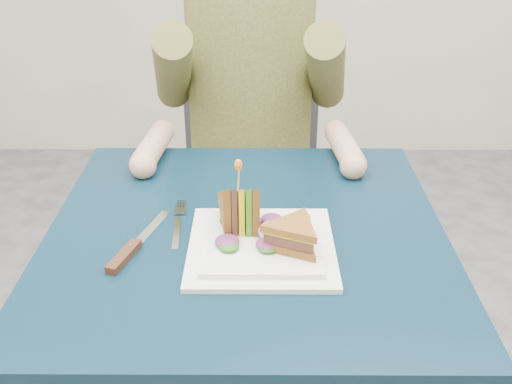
{
  "coord_description": "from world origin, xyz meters",
  "views": [
    {
      "loc": [
        0.02,
        -0.97,
        1.33
      ],
      "look_at": [
        0.02,
        -0.02,
        0.82
      ],
      "focal_mm": 42.0,
      "sensor_mm": 36.0,
      "label": 1
    }
  ],
  "objects_px": {
    "plate": "(261,245)",
    "knife": "(130,251)",
    "diner": "(250,50)",
    "sandwich_upright": "(239,211)",
    "fork": "(178,225)",
    "chair": "(251,161)",
    "sandwich_flat": "(294,236)",
    "table": "(246,263)"
  },
  "relations": [
    {
      "from": "plate",
      "to": "sandwich_upright",
      "type": "relative_size",
      "value": 1.81
    },
    {
      "from": "sandwich_upright",
      "to": "knife",
      "type": "distance_m",
      "value": 0.21
    },
    {
      "from": "table",
      "to": "fork",
      "type": "bearing_deg",
      "value": 175.92
    },
    {
      "from": "table",
      "to": "knife",
      "type": "distance_m",
      "value": 0.24
    },
    {
      "from": "diner",
      "to": "sandwich_upright",
      "type": "height_order",
      "value": "diner"
    },
    {
      "from": "plate",
      "to": "knife",
      "type": "height_order",
      "value": "plate"
    },
    {
      "from": "table",
      "to": "diner",
      "type": "height_order",
      "value": "diner"
    },
    {
      "from": "table",
      "to": "plate",
      "type": "relative_size",
      "value": 2.88
    },
    {
      "from": "diner",
      "to": "sandwich_upright",
      "type": "distance_m",
      "value": 0.64
    },
    {
      "from": "diner",
      "to": "table",
      "type": "bearing_deg",
      "value": -90.0
    },
    {
      "from": "table",
      "to": "plate",
      "type": "bearing_deg",
      "value": -67.88
    },
    {
      "from": "chair",
      "to": "plate",
      "type": "bearing_deg",
      "value": -87.88
    },
    {
      "from": "plate",
      "to": "sandwich_flat",
      "type": "relative_size",
      "value": 1.69
    },
    {
      "from": "chair",
      "to": "diner",
      "type": "bearing_deg",
      "value": -90.0
    },
    {
      "from": "plate",
      "to": "sandwich_flat",
      "type": "bearing_deg",
      "value": -24.44
    },
    {
      "from": "diner",
      "to": "chair",
      "type": "bearing_deg",
      "value": 90.0
    },
    {
      "from": "sandwich_upright",
      "to": "fork",
      "type": "bearing_deg",
      "value": 163.46
    },
    {
      "from": "plate",
      "to": "sandwich_flat",
      "type": "distance_m",
      "value": 0.07
    },
    {
      "from": "diner",
      "to": "sandwich_upright",
      "type": "relative_size",
      "value": 5.19
    },
    {
      "from": "diner",
      "to": "knife",
      "type": "relative_size",
      "value": 3.44
    },
    {
      "from": "diner",
      "to": "fork",
      "type": "xyz_separation_m",
      "value": [
        -0.13,
        -0.59,
        -0.18
      ]
    },
    {
      "from": "table",
      "to": "plate",
      "type": "distance_m",
      "value": 0.12
    },
    {
      "from": "sandwich_upright",
      "to": "knife",
      "type": "relative_size",
      "value": 0.66
    },
    {
      "from": "sandwich_upright",
      "to": "fork",
      "type": "distance_m",
      "value": 0.13
    },
    {
      "from": "plate",
      "to": "knife",
      "type": "xyz_separation_m",
      "value": [
        -0.23,
        -0.01,
        -0.0
      ]
    },
    {
      "from": "sandwich_flat",
      "to": "knife",
      "type": "bearing_deg",
      "value": 177.87
    },
    {
      "from": "diner",
      "to": "sandwich_flat",
      "type": "height_order",
      "value": "diner"
    },
    {
      "from": "sandwich_flat",
      "to": "sandwich_upright",
      "type": "height_order",
      "value": "sandwich_upright"
    },
    {
      "from": "knife",
      "to": "table",
      "type": "bearing_deg",
      "value": 22.58
    },
    {
      "from": "chair",
      "to": "sandwich_upright",
      "type": "bearing_deg",
      "value": -90.94
    },
    {
      "from": "sandwich_flat",
      "to": "fork",
      "type": "xyz_separation_m",
      "value": [
        -0.21,
        0.11,
        -0.04
      ]
    },
    {
      "from": "sandwich_flat",
      "to": "table",
      "type": "bearing_deg",
      "value": 131.15
    },
    {
      "from": "plate",
      "to": "diner",
      "type": "bearing_deg",
      "value": 92.48
    },
    {
      "from": "chair",
      "to": "diner",
      "type": "height_order",
      "value": "diner"
    },
    {
      "from": "sandwich_flat",
      "to": "chair",
      "type": "bearing_deg",
      "value": 95.95
    },
    {
      "from": "diner",
      "to": "plate",
      "type": "distance_m",
      "value": 0.69
    },
    {
      "from": "table",
      "to": "plate",
      "type": "height_order",
      "value": "plate"
    },
    {
      "from": "table",
      "to": "sandwich_upright",
      "type": "relative_size",
      "value": 5.23
    },
    {
      "from": "sandwich_flat",
      "to": "sandwich_upright",
      "type": "bearing_deg",
      "value": 143.88
    },
    {
      "from": "table",
      "to": "chair",
      "type": "relative_size",
      "value": 0.81
    },
    {
      "from": "diner",
      "to": "knife",
      "type": "distance_m",
      "value": 0.73
    },
    {
      "from": "sandwich_upright",
      "to": "fork",
      "type": "xyz_separation_m",
      "value": [
        -0.12,
        0.04,
        -0.05
      ]
    }
  ]
}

